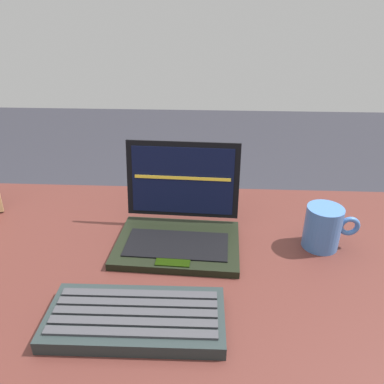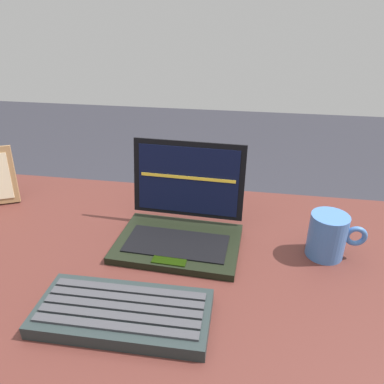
# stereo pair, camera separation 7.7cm
# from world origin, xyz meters

# --- Properties ---
(desk) EXTENTS (1.63, 0.70, 0.71)m
(desk) POSITION_xyz_m (0.00, 0.00, 0.64)
(desk) COLOR #4E241F
(desk) RESTS_ON ground
(laptop_front) EXTENTS (0.29, 0.24, 0.21)m
(laptop_front) POSITION_xyz_m (0.06, 0.08, 0.75)
(laptop_front) COLOR black
(laptop_front) RESTS_ON desk
(external_keyboard) EXTENTS (0.31, 0.14, 0.03)m
(external_keyboard) POSITION_xyz_m (0.01, -0.18, 0.72)
(external_keyboard) COLOR #212B2B
(external_keyboard) RESTS_ON desk
(coffee_mug) EXTENTS (0.12, 0.08, 0.10)m
(coffee_mug) POSITION_xyz_m (0.39, 0.07, 0.76)
(coffee_mug) COLOR #3F6BAD
(coffee_mug) RESTS_ON desk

